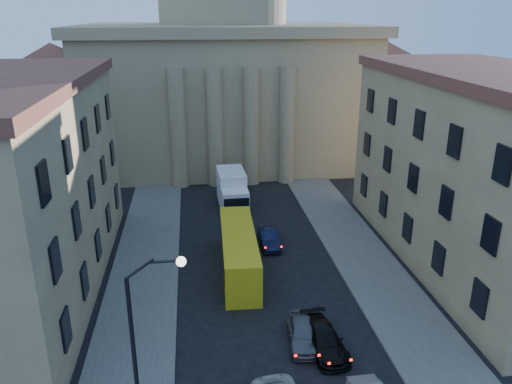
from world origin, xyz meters
TOP-DOWN VIEW (x-y plane):
  - sidewalk_left at (-8.50, 18.00)m, footprint 5.00×60.00m
  - sidewalk_right at (8.50, 18.00)m, footprint 5.00×60.00m
  - church at (0.00, 55.47)m, footprint 68.02×28.76m
  - building_left at (-17.00, 22.00)m, footprint 11.60×26.60m
  - building_right at (17.00, 22.00)m, footprint 11.60×26.60m
  - street_lamp at (-6.97, 8.00)m, footprint 2.62×0.44m
  - car_right_mid at (2.54, 12.50)m, footprint 2.33×4.80m
  - car_right_far at (1.41, 13.27)m, footprint 2.06×4.22m
  - car_right_distant at (1.47, 26.52)m, footprint 1.49×4.24m
  - city_bus at (-1.42, 22.58)m, footprint 2.86×10.89m
  - box_truck at (-0.80, 35.41)m, footprint 2.76×6.61m

SIDE VIEW (x-z plane):
  - sidewalk_left at x=-8.50m, z-range 0.00..0.15m
  - sidewalk_right at x=8.50m, z-range 0.00..0.15m
  - car_right_mid at x=2.54m, z-range 0.00..1.35m
  - car_right_far at x=1.41m, z-range 0.00..1.39m
  - car_right_distant at x=1.47m, z-range 0.00..1.40m
  - city_bus at x=-1.42m, z-range 0.11..3.16m
  - box_truck at x=-0.80m, z-range -0.09..3.49m
  - street_lamp at x=-6.97m, z-range 0.87..9.70m
  - building_left at x=-17.00m, z-range 0.07..14.77m
  - building_right at x=17.00m, z-range 0.07..14.77m
  - church at x=0.00m, z-range -6.42..30.18m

